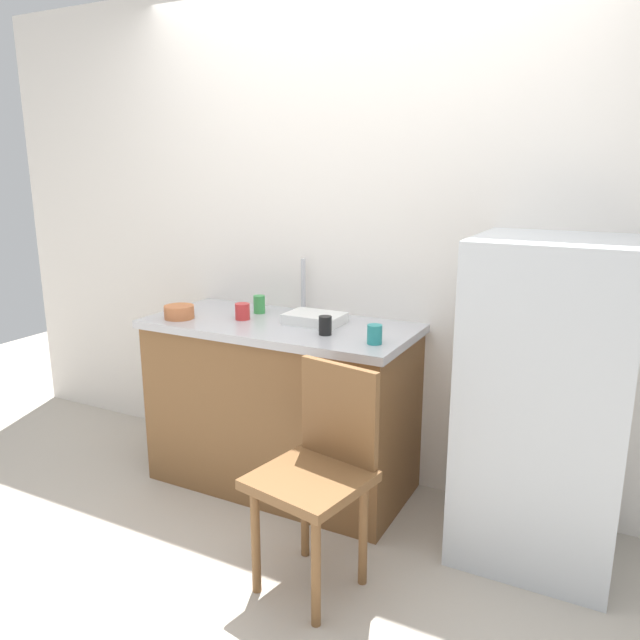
# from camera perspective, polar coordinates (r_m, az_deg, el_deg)

# --- Properties ---
(ground_plane) EXTENTS (8.00, 8.00, 0.00)m
(ground_plane) POSITION_cam_1_polar(r_m,az_deg,el_deg) (2.82, -5.52, -21.57)
(ground_plane) COLOR #BCB2A3
(back_wall) EXTENTS (4.80, 0.10, 2.56)m
(back_wall) POSITION_cam_1_polar(r_m,az_deg,el_deg) (3.19, 3.77, 7.59)
(back_wall) COLOR white
(back_wall) RESTS_ON ground_plane
(cabinet_base) EXTENTS (1.32, 0.60, 0.84)m
(cabinet_base) POSITION_cam_1_polar(r_m,az_deg,el_deg) (3.23, -3.57, -8.13)
(cabinet_base) COLOR brown
(cabinet_base) RESTS_ON ground_plane
(countertop) EXTENTS (1.36, 0.64, 0.04)m
(countertop) POSITION_cam_1_polar(r_m,az_deg,el_deg) (3.09, -3.69, -0.54)
(countertop) COLOR #B7B7BC
(countertop) RESTS_ON cabinet_base
(faucet) EXTENTS (0.02, 0.02, 0.29)m
(faucet) POSITION_cam_1_polar(r_m,az_deg,el_deg) (3.27, -1.56, 3.22)
(faucet) COLOR #B7B7BC
(faucet) RESTS_ON countertop
(refrigerator) EXTENTS (0.64, 0.60, 1.37)m
(refrigerator) POSITION_cam_1_polar(r_m,az_deg,el_deg) (2.74, 20.14, -7.20)
(refrigerator) COLOR silver
(refrigerator) RESTS_ON ground_plane
(chair) EXTENTS (0.47, 0.47, 0.89)m
(chair) POSITION_cam_1_polar(r_m,az_deg,el_deg) (2.46, -0.04, -13.50)
(chair) COLOR brown
(chair) RESTS_ON ground_plane
(dish_tray) EXTENTS (0.28, 0.20, 0.05)m
(dish_tray) POSITION_cam_1_polar(r_m,az_deg,el_deg) (3.05, -0.49, 0.16)
(dish_tray) COLOR white
(dish_tray) RESTS_ON countertop
(terracotta_bowl) EXTENTS (0.15, 0.15, 0.07)m
(terracotta_bowl) POSITION_cam_1_polar(r_m,az_deg,el_deg) (3.23, -12.92, 0.73)
(terracotta_bowl) COLOR #C67042
(terracotta_bowl) RESTS_ON countertop
(cup_green) EXTENTS (0.06, 0.06, 0.09)m
(cup_green) POSITION_cam_1_polar(r_m,az_deg,el_deg) (3.27, -5.65, 1.46)
(cup_green) COLOR green
(cup_green) RESTS_ON countertop
(cup_teal) EXTENTS (0.07, 0.07, 0.09)m
(cup_teal) POSITION_cam_1_polar(r_m,az_deg,el_deg) (2.70, 5.08, -1.33)
(cup_teal) COLOR teal
(cup_teal) RESTS_ON countertop
(cup_black) EXTENTS (0.06, 0.06, 0.09)m
(cup_black) POSITION_cam_1_polar(r_m,az_deg,el_deg) (2.84, 0.49, -0.51)
(cup_black) COLOR black
(cup_black) RESTS_ON countertop
(cup_red) EXTENTS (0.07, 0.07, 0.08)m
(cup_red) POSITION_cam_1_polar(r_m,az_deg,el_deg) (3.15, -7.20, 0.79)
(cup_red) COLOR red
(cup_red) RESTS_ON countertop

